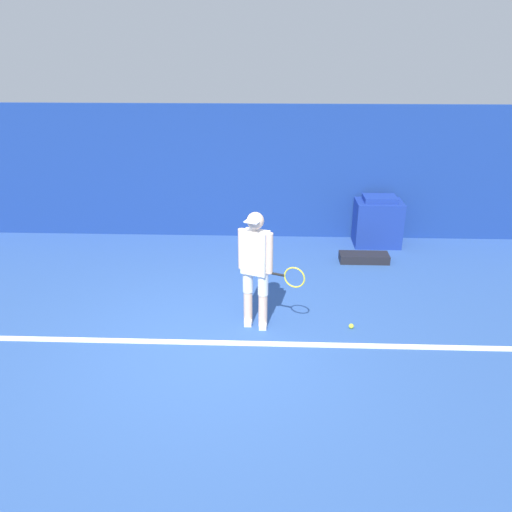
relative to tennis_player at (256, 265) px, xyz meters
name	(u,v)px	position (x,y,z in m)	size (l,w,h in m)	color
ground_plane	(207,347)	(-0.61, -0.58, -0.89)	(24.00, 24.00, 0.00)	#2D5193
back_wall	(231,173)	(-0.61, 3.51, 0.38)	(24.00, 0.10, 2.56)	navy
court_baseline	(208,343)	(-0.61, -0.48, -0.89)	(21.60, 0.10, 0.01)	white
tennis_player	(256,265)	(0.00, 0.00, 0.00)	(0.87, 0.42, 1.61)	beige
tennis_ball	(351,326)	(1.29, -0.05, -0.86)	(0.07, 0.07, 0.07)	#D1E533
covered_chair	(378,222)	(2.19, 3.10, -0.44)	(0.86, 0.61, 0.96)	navy
equipment_bag	(364,258)	(1.83, 2.24, -0.82)	(0.86, 0.33, 0.15)	black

